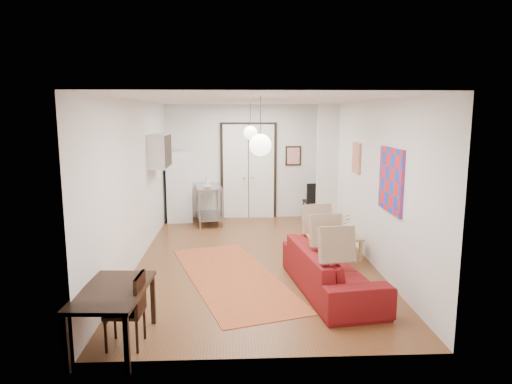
{
  "coord_description": "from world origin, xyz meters",
  "views": [
    {
      "loc": [
        -0.34,
        -8.15,
        2.67
      ],
      "look_at": [
        0.04,
        0.08,
        1.25
      ],
      "focal_mm": 32.0,
      "sensor_mm": 36.0,
      "label": 1
    }
  ],
  "objects_px": {
    "fridge": "(179,187)",
    "black_side_chair": "(312,197)",
    "kitchen_counter": "(209,199)",
    "dining_table": "(113,296)",
    "coffee_table": "(334,239)",
    "dining_chair_far": "(126,302)",
    "sofa": "(331,269)",
    "dining_chair_near": "(126,302)"
  },
  "relations": [
    {
      "from": "kitchen_counter",
      "to": "dining_chair_near",
      "type": "bearing_deg",
      "value": -104.08
    },
    {
      "from": "fridge",
      "to": "dining_chair_far",
      "type": "relative_size",
      "value": 2.02
    },
    {
      "from": "dining_chair_near",
      "to": "dining_chair_far",
      "type": "distance_m",
      "value": 0.0
    },
    {
      "from": "kitchen_counter",
      "to": "fridge",
      "type": "distance_m",
      "value": 0.85
    },
    {
      "from": "kitchen_counter",
      "to": "dining_table",
      "type": "height_order",
      "value": "kitchen_counter"
    },
    {
      "from": "coffee_table",
      "to": "fridge",
      "type": "relative_size",
      "value": 0.59
    },
    {
      "from": "coffee_table",
      "to": "dining_chair_near",
      "type": "xyz_separation_m",
      "value": [
        -3.09,
        -2.97,
        0.11
      ]
    },
    {
      "from": "coffee_table",
      "to": "dining_chair_near",
      "type": "relative_size",
      "value": 1.19
    },
    {
      "from": "dining_chair_far",
      "to": "black_side_chair",
      "type": "distance_m",
      "value": 7.1
    },
    {
      "from": "coffee_table",
      "to": "dining_table",
      "type": "bearing_deg",
      "value": -136.43
    },
    {
      "from": "fridge",
      "to": "sofa",
      "type": "bearing_deg",
      "value": -67.17
    },
    {
      "from": "fridge",
      "to": "kitchen_counter",
      "type": "bearing_deg",
      "value": -27.43
    },
    {
      "from": "fridge",
      "to": "dining_chair_near",
      "type": "bearing_deg",
      "value": -96.85
    },
    {
      "from": "black_side_chair",
      "to": "kitchen_counter",
      "type": "bearing_deg",
      "value": 0.98
    },
    {
      "from": "kitchen_counter",
      "to": "dining_chair_far",
      "type": "bearing_deg",
      "value": -104.08
    },
    {
      "from": "kitchen_counter",
      "to": "dining_chair_near",
      "type": "xyz_separation_m",
      "value": [
        -0.63,
        -5.95,
        -0.11
      ]
    },
    {
      "from": "kitchen_counter",
      "to": "fridge",
      "type": "bearing_deg",
      "value": 152.57
    },
    {
      "from": "coffee_table",
      "to": "dining_chair_far",
      "type": "relative_size",
      "value": 1.19
    },
    {
      "from": "coffee_table",
      "to": "dining_chair_far",
      "type": "xyz_separation_m",
      "value": [
        -3.09,
        -2.97,
        0.11
      ]
    },
    {
      "from": "dining_chair_near",
      "to": "fridge",
      "type": "bearing_deg",
      "value": -175.71
    },
    {
      "from": "fridge",
      "to": "dining_chair_near",
      "type": "relative_size",
      "value": 2.02
    },
    {
      "from": "kitchen_counter",
      "to": "dining_table",
      "type": "relative_size",
      "value": 1.0
    },
    {
      "from": "coffee_table",
      "to": "dining_chair_near",
      "type": "height_order",
      "value": "dining_chair_near"
    },
    {
      "from": "sofa",
      "to": "dining_chair_near",
      "type": "xyz_separation_m",
      "value": [
        -2.72,
        -1.44,
        0.15
      ]
    },
    {
      "from": "dining_table",
      "to": "black_side_chair",
      "type": "bearing_deg",
      "value": 62.17
    },
    {
      "from": "sofa",
      "to": "fridge",
      "type": "relative_size",
      "value": 1.36
    },
    {
      "from": "black_side_chair",
      "to": "coffee_table",
      "type": "bearing_deg",
      "value": 80.34
    },
    {
      "from": "dining_chair_near",
      "to": "black_side_chair",
      "type": "bearing_deg",
      "value": 155.88
    },
    {
      "from": "sofa",
      "to": "dining_chair_near",
      "type": "height_order",
      "value": "dining_chair_near"
    },
    {
      "from": "kitchen_counter",
      "to": "dining_chair_far",
      "type": "xyz_separation_m",
      "value": [
        -0.63,
        -5.95,
        -0.11
      ]
    },
    {
      "from": "coffee_table",
      "to": "kitchen_counter",
      "type": "bearing_deg",
      "value": 129.48
    },
    {
      "from": "fridge",
      "to": "black_side_chair",
      "type": "distance_m",
      "value": 3.39
    },
    {
      "from": "coffee_table",
      "to": "dining_chair_near",
      "type": "bearing_deg",
      "value": -136.1
    },
    {
      "from": "sofa",
      "to": "dining_chair_far",
      "type": "xyz_separation_m",
      "value": [
        -2.72,
        -1.44,
        0.15
      ]
    },
    {
      "from": "dining_table",
      "to": "dining_chair_far",
      "type": "bearing_deg",
      "value": 34.12
    },
    {
      "from": "sofa",
      "to": "kitchen_counter",
      "type": "height_order",
      "value": "kitchen_counter"
    },
    {
      "from": "dining_chair_far",
      "to": "dining_chair_near",
      "type": "bearing_deg",
      "value": 180.0
    },
    {
      "from": "sofa",
      "to": "coffee_table",
      "type": "relative_size",
      "value": 2.31
    },
    {
      "from": "dining_table",
      "to": "sofa",
      "type": "bearing_deg",
      "value": 28.23
    },
    {
      "from": "black_side_chair",
      "to": "dining_chair_far",
      "type": "bearing_deg",
      "value": 55.89
    },
    {
      "from": "coffee_table",
      "to": "black_side_chair",
      "type": "distance_m",
      "value": 3.35
    },
    {
      "from": "fridge",
      "to": "black_side_chair",
      "type": "height_order",
      "value": "fridge"
    }
  ]
}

